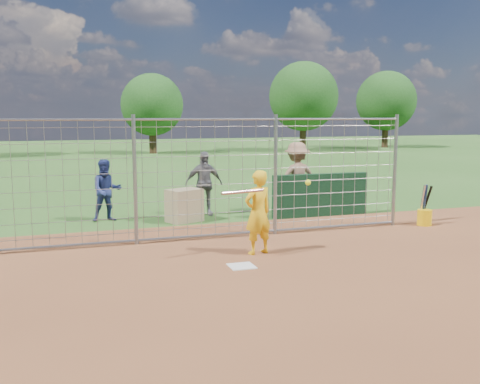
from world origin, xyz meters
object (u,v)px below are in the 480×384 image
object	(u,v)px
batter	(258,212)
bystander_a	(107,190)
bystander_b	(204,183)
bystander_c	(297,178)
bucket_with_bats	(424,215)
equipment_bin	(184,205)

from	to	relation	value
batter	bystander_a	xyz separation A→B (m)	(-2.43, 4.11, -0.03)
bystander_b	bystander_c	world-z (taller)	bystander_c
bystander_a	bystander_c	world-z (taller)	bystander_c
bystander_b	bucket_with_bats	size ratio (longest dim) A/B	1.71
equipment_bin	bystander_a	bearing A→B (deg)	135.93
batter	bystander_b	size ratio (longest dim) A/B	0.95
batter	bystander_a	size ratio (longest dim) A/B	1.04
bystander_a	equipment_bin	bearing A→B (deg)	-24.03
bystander_c	bystander_b	bearing A→B (deg)	-12.86
bystander_c	equipment_bin	world-z (taller)	bystander_c
bystander_a	bucket_with_bats	distance (m)	7.65
bystander_b	bucket_with_bats	bearing A→B (deg)	-30.81
batter	bucket_with_bats	distance (m)	4.82
bystander_b	bystander_c	size ratio (longest dim) A/B	0.88
bystander_c	equipment_bin	bearing A→B (deg)	2.45
batter	bucket_with_bats	xyz separation A→B (m)	(4.63, 1.22, -0.54)
bystander_c	equipment_bin	xyz separation A→B (m)	(-3.07, -0.19, -0.54)
bystander_b	equipment_bin	distance (m)	1.06
batter	bystander_c	world-z (taller)	bystander_c
bucket_with_bats	bystander_b	bearing A→B (deg)	147.52
bucket_with_bats	equipment_bin	bearing A→B (deg)	156.99
bystander_a	batter	bearing A→B (deg)	-63.37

